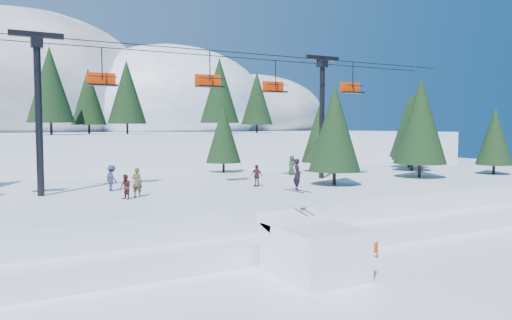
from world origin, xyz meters
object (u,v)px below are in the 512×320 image
jump_kicker (313,248)px  banner_far (362,233)px  banner_near (352,249)px  chairlift (187,93)px

jump_kicker → banner_far: jump_kicker is taller
jump_kicker → banner_near: size_ratio=1.94×
chairlift → banner_far: (6.66, -11.44, -8.78)m
jump_kicker → banner_near: bearing=19.1°
jump_kicker → banner_far: (6.58, 4.08, -0.71)m
jump_kicker → chairlift: chairlift is taller
jump_kicker → banner_near: 3.61m
banner_near → banner_far: 4.36m
banner_far → jump_kicker: bearing=-148.2°
jump_kicker → banner_far: 7.77m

